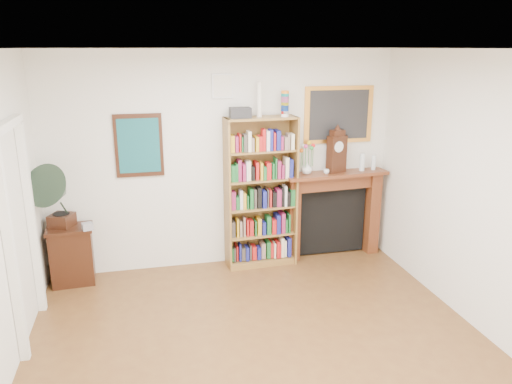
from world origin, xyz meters
TOP-DOWN VIEW (x-y plane):
  - room at (0.00, 0.00)m, footprint 4.51×5.01m
  - door_casing at (-2.21, 1.20)m, footprint 0.08×1.02m
  - teal_poster at (-1.05, 2.48)m, footprint 0.58×0.04m
  - small_picture at (0.00, 2.48)m, footprint 0.26×0.04m
  - gilt_painting at (1.55, 2.48)m, footprint 0.95×0.04m
  - bookshelf at (0.45, 2.32)m, footprint 0.93×0.37m
  - side_cabinet at (-1.93, 2.29)m, footprint 0.56×0.42m
  - fireplace at (1.49, 2.40)m, footprint 1.44×0.43m
  - gramophone at (-2.01, 2.19)m, footprint 0.71×0.78m
  - cd_stack at (-1.70, 2.15)m, footprint 0.15×0.15m
  - mantel_clock at (1.49, 2.35)m, footprint 0.27×0.20m
  - flower_vase at (1.08, 2.35)m, footprint 0.18×0.18m
  - teacup at (1.34, 2.29)m, footprint 0.09×0.09m
  - bottle_left at (1.87, 2.35)m, footprint 0.07×0.07m
  - bottle_right at (2.04, 2.36)m, footprint 0.06×0.06m

SIDE VIEW (x-z plane):
  - side_cabinet at x=-1.93m, z-range 0.00..0.73m
  - fireplace at x=1.49m, z-range 0.11..1.31m
  - cd_stack at x=-1.70m, z-range 0.73..0.81m
  - bookshelf at x=0.45m, z-range -0.03..2.24m
  - gramophone at x=-2.01m, z-range 0.78..1.61m
  - teacup at x=1.34m, z-range 1.20..1.26m
  - door_casing at x=-2.21m, z-range 0.18..2.35m
  - flower_vase at x=1.08m, z-range 1.20..1.36m
  - bottle_right at x=2.04m, z-range 1.20..1.40m
  - bottle_left at x=1.87m, z-range 1.20..1.44m
  - room at x=0.00m, z-range -0.01..2.81m
  - mantel_clock at x=1.49m, z-range 1.19..1.76m
  - teal_poster at x=-1.05m, z-range 1.26..2.04m
  - gilt_painting at x=1.55m, z-range 1.58..2.33m
  - small_picture at x=0.00m, z-range 2.20..2.50m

